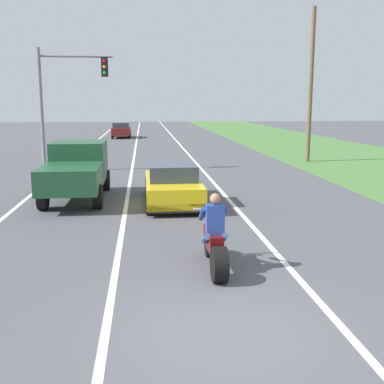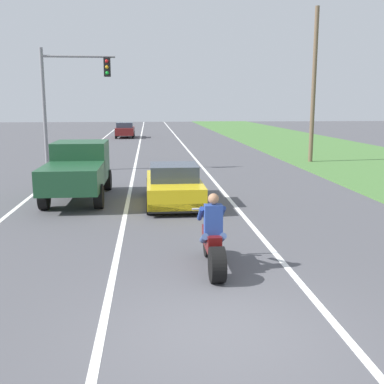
{
  "view_description": "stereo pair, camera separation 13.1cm",
  "coord_description": "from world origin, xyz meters",
  "views": [
    {
      "loc": [
        -1.18,
        -6.46,
        3.39
      ],
      "look_at": [
        0.11,
        6.02,
        1.0
      ],
      "focal_mm": 43.91,
      "sensor_mm": 36.0,
      "label": 1
    },
    {
      "loc": [
        -1.04,
        -6.47,
        3.39
      ],
      "look_at": [
        0.11,
        6.02,
        1.0
      ],
      "focal_mm": 43.91,
      "sensor_mm": 36.0,
      "label": 2
    }
  ],
  "objects": [
    {
      "name": "distant_car_far_ahead",
      "position": [
        -3.34,
        40.56,
        0.77
      ],
      "size": [
        1.8,
        4.0,
        1.5
      ],
      "color": "maroon",
      "rests_on": "ground"
    },
    {
      "name": "lane_stripe_left_solid",
      "position": [
        -5.4,
        20.0,
        0.0
      ],
      "size": [
        0.14,
        120.0,
        0.01
      ],
      "primitive_type": "cube",
      "color": "white",
      "rests_on": "ground"
    },
    {
      "name": "utility_pole_roadside",
      "position": [
        8.24,
        19.71,
        4.29
      ],
      "size": [
        0.24,
        0.24,
        8.57
      ],
      "primitive_type": "cylinder",
      "color": "brown",
      "rests_on": "ground"
    },
    {
      "name": "lane_stripe_right_solid",
      "position": [
        1.8,
        20.0,
        0.0
      ],
      "size": [
        0.14,
        120.0,
        0.01
      ],
      "primitive_type": "cube",
      "color": "white",
      "rests_on": "ground"
    },
    {
      "name": "pickup_truck_left_lane_dark_green",
      "position": [
        -3.55,
        10.29,
        1.11
      ],
      "size": [
        2.02,
        4.8,
        1.98
      ],
      "color": "#1E4C2D",
      "rests_on": "ground"
    },
    {
      "name": "ground_plane",
      "position": [
        0.0,
        0.0,
        0.0
      ],
      "size": [
        160.0,
        160.0,
        0.0
      ],
      "primitive_type": "plane",
      "color": "#4C4C51"
    },
    {
      "name": "grass_verge_right",
      "position": [
        11.92,
        20.0,
        0.03
      ],
      "size": [
        10.0,
        120.0,
        0.06
      ],
      "primitive_type": "cube",
      "color": "#477538",
      "rests_on": "ground"
    },
    {
      "name": "lane_stripe_centre_dashed",
      "position": [
        -1.8,
        20.0,
        0.0
      ],
      "size": [
        0.14,
        120.0,
        0.01
      ],
      "primitive_type": "cube",
      "color": "white",
      "rests_on": "ground"
    },
    {
      "name": "sports_car_yellow",
      "position": [
        -0.22,
        9.2,
        0.63
      ],
      "size": [
        1.84,
        4.3,
        1.37
      ],
      "color": "yellow",
      "rests_on": "ground"
    },
    {
      "name": "traffic_light_mast_near",
      "position": [
        -5.07,
        17.46,
        3.93
      ],
      "size": [
        3.61,
        0.34,
        6.0
      ],
      "color": "gray",
      "rests_on": "ground"
    },
    {
      "name": "motorcycle_with_rider",
      "position": [
        0.22,
        2.59,
        0.59
      ],
      "size": [
        0.7,
        2.21,
        1.62
      ],
      "color": "black",
      "rests_on": "ground"
    }
  ]
}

